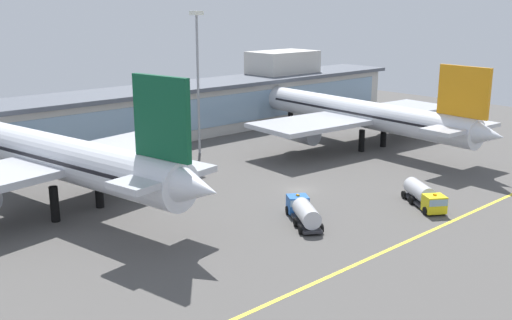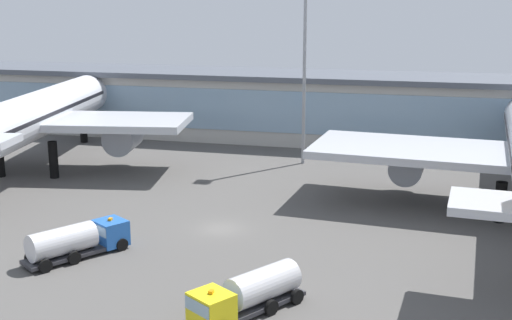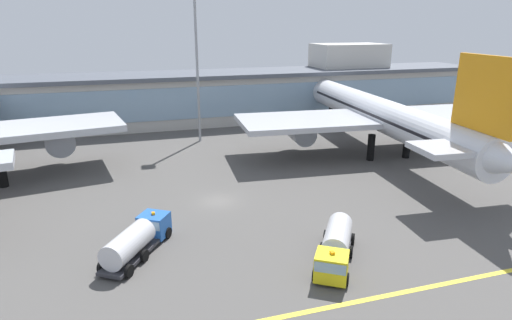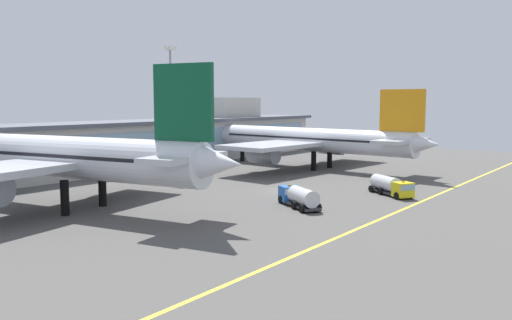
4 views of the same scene
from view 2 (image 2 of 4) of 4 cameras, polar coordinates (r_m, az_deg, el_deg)
ground_plane at (r=63.14m, az=-3.04°, el=-5.95°), size 190.52×190.52×0.00m
terminal_building at (r=101.87m, az=5.35°, el=4.80°), size 139.08×14.00×15.62m
airliner_near_left at (r=87.38m, az=-18.63°, el=3.57°), size 39.65×54.56×19.08m
fuel_tanker_truck at (r=57.97m, az=-14.96°, el=-6.63°), size 6.93×8.92×2.90m
baggage_tug_near at (r=46.12m, az=-0.95°, el=-11.53°), size 6.97×8.90×2.90m
apron_light_mast_west at (r=85.93m, az=4.25°, el=10.39°), size 1.80×1.80×25.29m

